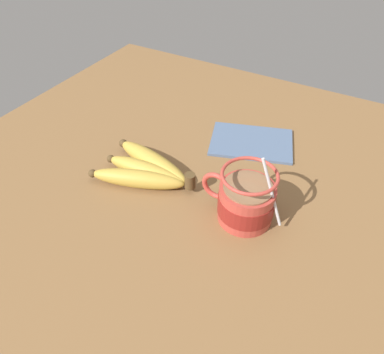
{
  "coord_description": "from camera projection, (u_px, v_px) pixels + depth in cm",
  "views": [
    {
      "loc": [
        -20.98,
        39.33,
        51.11
      ],
      "look_at": [
        3.39,
        -4.12,
        7.2
      ],
      "focal_mm": 35.0,
      "sensor_mm": 36.0,
      "label": 1
    }
  ],
  "objects": [
    {
      "name": "table",
      "position": [
        197.0,
        221.0,
        0.66
      ],
      "size": [
        112.48,
        112.48,
        2.84
      ],
      "color": "brown",
      "rests_on": "ground"
    },
    {
      "name": "coffee_mug",
      "position": [
        246.0,
        201.0,
        0.63
      ],
      "size": [
        14.86,
        9.58,
        13.78
      ],
      "color": "#B23D33",
      "rests_on": "table"
    },
    {
      "name": "banana_bunch",
      "position": [
        146.0,
        170.0,
        0.72
      ],
      "size": [
        20.33,
        14.0,
        4.27
      ],
      "color": "#4C381E",
      "rests_on": "table"
    },
    {
      "name": "napkin",
      "position": [
        252.0,
        142.0,
        0.81
      ],
      "size": [
        20.41,
        17.12,
        0.6
      ],
      "color": "slate",
      "rests_on": "table"
    }
  ]
}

